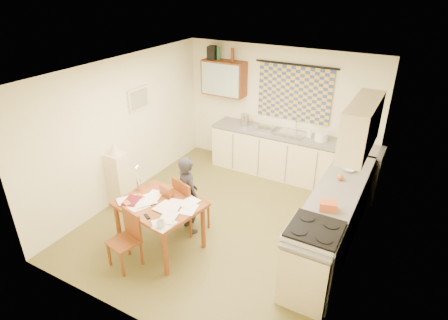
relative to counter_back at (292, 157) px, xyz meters
The scene contains 44 objects.
floor 2.05m from the counter_back, 102.96° to the right, with size 4.00×4.50×0.02m, color brown.
ceiling 2.87m from the counter_back, 102.96° to the right, with size 4.00×4.50×0.02m, color white.
wall_back 0.97m from the counter_back, 145.36° to the left, with size 4.00×0.02×2.50m, color #F4EFC3.
wall_front 4.31m from the counter_back, 96.08° to the right, with size 4.00×0.02×2.50m, color #F4EFC3.
wall_left 3.24m from the counter_back, 141.58° to the right, with size 0.02×4.50×2.50m, color #F4EFC3.
wall_right 2.62m from the counter_back, 51.32° to the right, with size 0.02×4.50×2.50m, color #F4EFC3.
window_blind 1.24m from the counter_back, 118.85° to the left, with size 1.45×0.03×1.05m, color navy.
curtain_rod 1.77m from the counter_back, 120.75° to the left, with size 0.04×0.04×1.60m, color black.
wall_cabinet 2.10m from the counter_back, behind, with size 0.90×0.34×0.70m, color #58260D.
wall_cabinet_glass 2.09m from the counter_back, behind, with size 0.84×0.02×0.64m, color #99B2A5.
upper_cabinet_right 2.41m from the counter_back, 45.39° to the right, with size 0.34×1.30×0.70m, color beige.
framed_print 3.13m from the counter_back, 147.35° to the right, with size 0.04×0.50×0.40m, color beige.
print_canvas 3.11m from the counter_back, 147.08° to the right, with size 0.01×0.42×0.32m, color #BAB7A5.
counter_back is the anchor object (origin of this frame).
counter_right 2.12m from the counter_back, 53.75° to the right, with size 0.62×2.95×0.92m.
stove 3.04m from the counter_back, 65.70° to the right, with size 0.65×0.65×1.00m.
sink 0.43m from the counter_back, behind, with size 0.55×0.45×0.10m, color silver.
tap 0.63m from the counter_back, 97.39° to the left, with size 0.03×0.03×0.28m, color silver.
dish_rack 0.77m from the counter_back, behind, with size 0.35×0.30×0.06m, color silver.
kettle 1.19m from the counter_back, behind, with size 0.18×0.18×0.24m, color silver.
mixing_bowl 0.76m from the counter_back, ahead, with size 0.24×0.24×0.16m, color white.
soap_bottle 0.63m from the counter_back, ahead, with size 0.09×0.10×0.17m, color white.
bowl 1.65m from the counter_back, 37.53° to the right, with size 0.22×0.22×0.05m, color white.
orange_bag 2.58m from the counter_back, 60.34° to the right, with size 0.22×0.16×0.12m, color #CC5A28.
fruit_orange 1.86m from the counter_back, 47.78° to the right, with size 0.10×0.10×0.10m, color #CC5A28.
speaker 2.62m from the counter_back, behind, with size 0.16×0.20×0.26m, color black.
bottle_green 2.52m from the counter_back, behind, with size 0.07×0.07×0.26m, color #195926.
bottle_brown 2.31m from the counter_back, behind, with size 0.07×0.07×0.26m, color #58260D.
dining_table 3.12m from the counter_back, 107.93° to the right, with size 1.28×1.06×0.75m.
chair_far 2.52m from the counter_back, 108.58° to the right, with size 0.53×0.53×0.93m.
chair_near 3.71m from the counter_back, 107.83° to the right, with size 0.45×0.45×0.82m.
person 2.56m from the counter_back, 108.71° to the right, with size 0.56×0.50×1.29m, color black.
shelf_stand 3.32m from the counter_back, 133.65° to the right, with size 0.32×0.30×1.00m, color beige.
lampshade 3.38m from the counter_back, 133.65° to the right, with size 0.20×0.20×0.22m, color beige.
letter_rack 2.92m from the counter_back, 109.94° to the right, with size 0.22×0.10×0.16m, color #692F10.
mug 3.45m from the counter_back, 99.90° to the right, with size 0.13×0.13×0.09m, color white.
magazine 3.46m from the counter_back, 114.54° to the right, with size 0.28×0.33×0.03m, color maroon.
book 3.33m from the counter_back, 114.86° to the right, with size 0.23×0.27×0.02m, color #CC5A28.
orange_box 3.49m from the counter_back, 112.51° to the right, with size 0.12×0.08×0.04m, color #CC5A28.
eyeglasses 3.43m from the counter_back, 105.14° to the right, with size 0.13×0.04×0.02m, color black.
candle_holder 3.18m from the counter_back, 117.44° to the right, with size 0.06×0.06×0.18m, color silver.
candle 3.23m from the counter_back, 116.94° to the right, with size 0.02×0.02×0.22m, color white.
candle_flame 3.23m from the counter_back, 117.13° to the right, with size 0.02×0.02×0.02m, color #FFCC66.
papers 3.20m from the counter_back, 106.78° to the right, with size 1.20×0.92×0.02m.
Camera 1 is at (2.50, -4.50, 3.71)m, focal length 30.00 mm.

